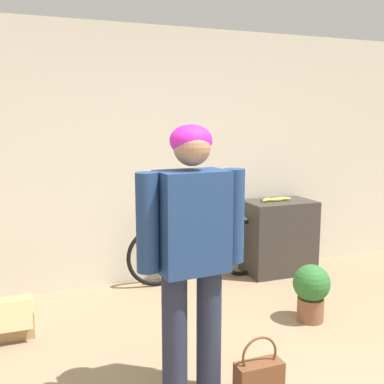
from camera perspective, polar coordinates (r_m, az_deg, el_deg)
name	(u,v)px	position (r m, az deg, el deg)	size (l,w,h in m)	color
wall_back	(150,157)	(4.62, -5.40, 4.41)	(8.00, 0.07, 2.60)	beige
side_shelf	(279,237)	(5.07, 10.97, -5.61)	(0.75, 0.46, 0.80)	#38332D
person	(192,241)	(2.64, -0.01, -6.30)	(0.66, 0.29, 1.66)	#23283D
bicycle	(201,250)	(4.73, 1.13, -7.32)	(1.58, 0.46, 0.69)	black
banana	(275,199)	(4.96, 10.55, -0.93)	(0.37, 0.10, 0.04)	#EAD64C
handbag	(259,376)	(3.01, 8.50, -22.12)	(0.30, 0.13, 0.38)	brown
cardboard_box	(9,318)	(4.01, -22.26, -14.63)	(0.39, 0.49, 0.30)	tan
potted_plant	(311,289)	(3.97, 14.90, -11.87)	(0.31, 0.31, 0.49)	brown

